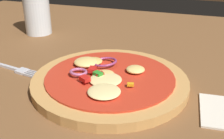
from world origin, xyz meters
name	(u,v)px	position (x,y,z in m)	size (l,w,h in m)	color
dining_table	(115,88)	(0.00, 0.00, 0.02)	(1.26, 1.02, 0.04)	brown
pizza	(108,80)	(0.00, -0.03, 0.05)	(0.26, 0.26, 0.03)	tan
fork	(7,67)	(-0.21, -0.02, 0.04)	(0.18, 0.05, 0.01)	silver
beer_glass	(37,12)	(-0.27, 0.19, 0.09)	(0.07, 0.07, 0.12)	silver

